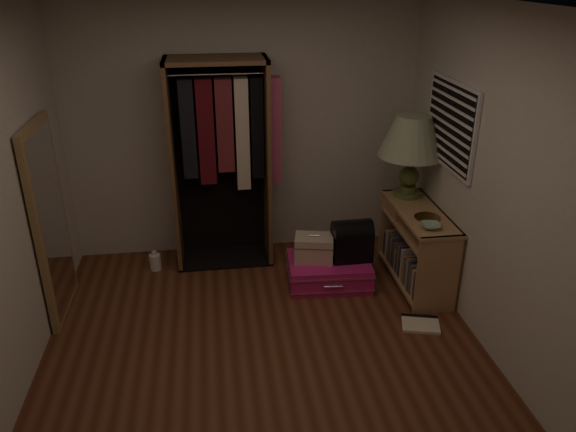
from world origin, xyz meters
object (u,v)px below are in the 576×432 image
at_px(black_bag, 352,239).
at_px(floor_mirror, 50,222).
at_px(console_bookshelf, 415,244).
at_px(white_jug, 155,262).
at_px(pink_suitcase, 329,271).
at_px(table_lamp, 412,138).
at_px(train_case, 314,248).
at_px(open_wardrobe, 226,146).

bearing_deg(black_bag, floor_mirror, -178.57).
bearing_deg(console_bookshelf, black_bag, 173.89).
xyz_separation_m(console_bookshelf, black_bag, (-0.60, 0.06, 0.06)).
bearing_deg(white_jug, pink_suitcase, -16.51).
distance_m(floor_mirror, table_lamp, 3.30).
height_order(pink_suitcase, train_case, train_case).
height_order(floor_mirror, white_jug, floor_mirror).
bearing_deg(white_jug, console_bookshelf, -12.66).
xyz_separation_m(console_bookshelf, open_wardrobe, (-1.72, 0.73, 0.82)).
bearing_deg(train_case, console_bookshelf, 6.31).
bearing_deg(console_bookshelf, pink_suitcase, 175.60).
xyz_separation_m(floor_mirror, train_case, (2.28, 0.14, -0.48)).
bearing_deg(open_wardrobe, console_bookshelf, -22.87).
relative_size(floor_mirror, pink_suitcase, 2.06).
relative_size(console_bookshelf, open_wardrobe, 0.55).
xyz_separation_m(table_lamp, white_jug, (-2.50, 0.22, -1.24)).
bearing_deg(floor_mirror, table_lamp, 6.69).
bearing_deg(console_bookshelf, white_jug, 167.34).
distance_m(pink_suitcase, black_bag, 0.39).
distance_m(console_bookshelf, table_lamp, 1.00).
height_order(pink_suitcase, white_jug, pink_suitcase).
distance_m(console_bookshelf, white_jug, 2.57).
xyz_separation_m(open_wardrobe, pink_suitcase, (0.91, -0.66, -1.09)).
xyz_separation_m(black_bag, white_jug, (-1.89, 0.50, -0.36)).
distance_m(floor_mirror, white_jug, 1.22).
relative_size(open_wardrobe, pink_suitcase, 2.48).
bearing_deg(floor_mirror, open_wardrobe, 26.86).
bearing_deg(floor_mirror, black_bag, 2.28).
bearing_deg(black_bag, pink_suitcase, 179.62).
height_order(black_bag, white_jug, black_bag).
height_order(console_bookshelf, white_jug, console_bookshelf).
distance_m(open_wardrobe, floor_mirror, 1.74).
distance_m(black_bag, white_jug, 1.99).
height_order(table_lamp, white_jug, table_lamp).
bearing_deg(black_bag, train_case, 174.25).
xyz_separation_m(floor_mirror, table_lamp, (3.24, 0.38, 0.48)).
height_order(open_wardrobe, black_bag, open_wardrobe).
xyz_separation_m(open_wardrobe, floor_mirror, (-1.51, -0.77, -0.36)).
bearing_deg(train_case, black_bag, 7.07).
xyz_separation_m(train_case, table_lamp, (0.96, 0.25, 0.96)).
distance_m(console_bookshelf, black_bag, 0.61).
bearing_deg(floor_mirror, pink_suitcase, 2.44).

